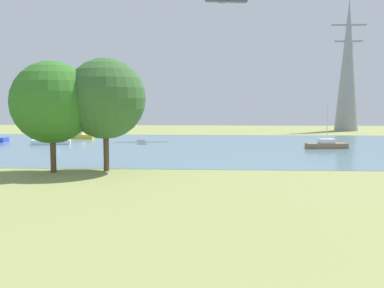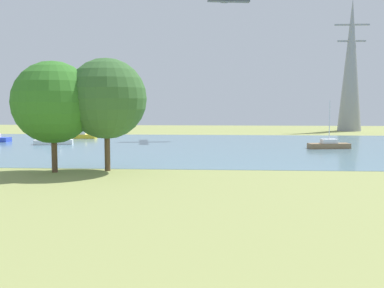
{
  "view_description": "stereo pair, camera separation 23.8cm",
  "coord_description": "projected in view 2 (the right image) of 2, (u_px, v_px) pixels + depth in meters",
  "views": [
    {
      "loc": [
        0.19,
        -7.26,
        5.42
      ],
      "look_at": [
        -1.39,
        20.72,
        2.91
      ],
      "focal_mm": 43.83,
      "sensor_mm": 36.0,
      "label": 1
    },
    {
      "loc": [
        0.42,
        -7.25,
        5.42
      ],
      "look_at": [
        -1.39,
        20.72,
        2.91
      ],
      "focal_mm": 43.83,
      "sensor_mm": 36.0,
      "label": 2
    }
  ],
  "objects": [
    {
      "name": "sailboat_brown",
      "position": [
        329.0,
        145.0,
        54.78
      ],
      "size": [
        4.98,
        2.28,
        5.59
      ],
      "color": "brown",
      "rests_on": "water_surface"
    },
    {
      "name": "water_surface",
      "position": [
        219.0,
        146.0,
        57.41
      ],
      "size": [
        140.0,
        40.0,
        0.02
      ],
      "primitive_type": "cube",
      "color": "slate",
      "rests_on": "ground"
    },
    {
      "name": "tree_west_far",
      "position": [
        53.0,
        102.0,
        35.88
      ],
      "size": [
        6.32,
        6.32,
        8.57
      ],
      "color": "brown",
      "rests_on": "ground"
    },
    {
      "name": "ground_plane",
      "position": [
        215.0,
        188.0,
        29.58
      ],
      "size": [
        160.0,
        160.0,
        0.0
      ],
      "primitive_type": "plane",
      "color": "#8C9351"
    },
    {
      "name": "electricity_pylon",
      "position": [
        351.0,
        65.0,
        87.72
      ],
      "size": [
        6.4,
        4.4,
        24.72
      ],
      "color": "gray",
      "rests_on": "ground"
    },
    {
      "name": "sailboat_yellow",
      "position": [
        80.0,
        135.0,
        70.06
      ],
      "size": [
        4.83,
        1.6,
        5.42
      ],
      "color": "yellow",
      "rests_on": "water_surface"
    },
    {
      "name": "sailboat_white",
      "position": [
        54.0,
        141.0,
        59.97
      ],
      "size": [
        5.01,
        2.5,
        5.74
      ],
      "color": "white",
      "rests_on": "water_surface"
    },
    {
      "name": "tree_mid_shore",
      "position": [
        107.0,
        99.0,
        36.61
      ],
      "size": [
        6.32,
        6.32,
        8.86
      ],
      "color": "brown",
      "rests_on": "ground"
    }
  ]
}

